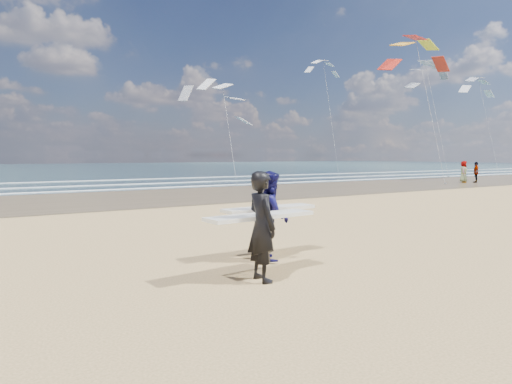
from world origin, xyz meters
TOP-DOWN VIEW (x-y plane):
  - wet_sand_strip at (20.00, 18.00)m, footprint 220.00×12.00m
  - ocean at (20.00, 72.00)m, footprint 220.00×100.00m
  - foam_breakers at (20.00, 28.10)m, footprint 220.00×11.70m
  - surfer_near at (0.53, 0.41)m, footprint 2.24×1.07m
  - surfer_far at (1.58, 1.69)m, footprint 2.21×1.20m
  - beachgoer_0 at (30.19, 15.90)m, footprint 1.02×0.90m
  - beachgoer_1 at (30.84, 15.26)m, footprint 1.03×0.92m
  - kite_0 at (27.93, 18.24)m, footprint 7.77×4.95m
  - kite_1 at (13.52, 25.34)m, footprint 6.56×4.82m
  - kite_2 at (38.37, 25.00)m, footprint 6.53×4.82m
  - kite_4 at (56.67, 30.30)m, footprint 6.89×4.86m
  - kite_5 at (31.11, 33.23)m, footprint 4.76×4.62m

SIDE VIEW (x-z plane):
  - wet_sand_strip at x=20.00m, z-range 0.00..0.01m
  - ocean at x=20.00m, z-range 0.00..0.02m
  - foam_breakers at x=20.00m, z-range 0.02..0.08m
  - beachgoer_1 at x=30.84m, z-range 0.00..1.68m
  - beachgoer_0 at x=30.19m, z-range 0.00..1.76m
  - surfer_far at x=1.58m, z-range 0.01..1.90m
  - surfer_near at x=0.53m, z-range 0.01..1.96m
  - kite_1 at x=13.52m, z-range 0.75..9.79m
  - kite_5 at x=31.11m, z-range 0.26..14.39m
  - kite_2 at x=38.37m, z-range 0.96..14.45m
  - kite_0 at x=27.93m, z-range 1.51..15.01m
  - kite_4 at x=56.67m, z-range 1.15..15.55m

